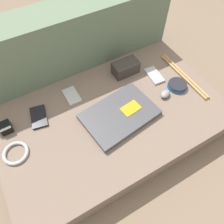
{
  "coord_description": "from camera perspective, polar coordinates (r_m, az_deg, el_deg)",
  "views": [
    {
      "loc": [
        -0.29,
        -0.5,
        0.99
      ],
      "look_at": [
        0.0,
        0.0,
        0.14
      ],
      "focal_mm": 35.0,
      "sensor_mm": 36.0,
      "label": 1
    }
  ],
  "objects": [
    {
      "name": "charger_brick",
      "position": [
        1.09,
        -26.0,
        -3.65
      ],
      "size": [
        0.05,
        0.06,
        0.04
      ],
      "color": "black",
      "rests_on": "couch_seat"
    },
    {
      "name": "camera_pouch",
      "position": [
        1.2,
        3.56,
        11.51
      ],
      "size": [
        0.14,
        0.08,
        0.07
      ],
      "color": "#38332D",
      "rests_on": "couch_seat"
    },
    {
      "name": "ground_plane",
      "position": [
        1.15,
        -0.0,
        -3.98
      ],
      "size": [
        8.0,
        8.0,
        0.0
      ],
      "primitive_type": "plane",
      "color": "#7A6651"
    },
    {
      "name": "phone_silver",
      "position": [
        1.09,
        -18.6,
        -1.19
      ],
      "size": [
        0.09,
        0.14,
        0.01
      ],
      "rotation": [
        0.0,
        0.0,
        -0.19
      ],
      "color": "black",
      "rests_on": "couch_seat"
    },
    {
      "name": "computer_mouse",
      "position": [
        1.13,
        13.7,
        4.58
      ],
      "size": [
        0.07,
        0.06,
        0.03
      ],
      "rotation": [
        0.0,
        0.0,
        0.35
      ],
      "color": "gray",
      "rests_on": "couch_seat"
    },
    {
      "name": "speaker_puck",
      "position": [
        1.19,
        16.69,
        6.71
      ],
      "size": [
        0.1,
        0.1,
        0.02
      ],
      "color": "#1E569E",
      "rests_on": "couch_seat"
    },
    {
      "name": "phone_black",
      "position": [
        1.22,
        10.98,
        9.4
      ],
      "size": [
        0.07,
        0.13,
        0.01
      ],
      "rotation": [
        0.0,
        0.0,
        -0.09
      ],
      "color": "#B7B7BC",
      "rests_on": "couch_seat"
    },
    {
      "name": "cable_coil",
      "position": [
        1.03,
        -23.86,
        -9.78
      ],
      "size": [
        0.11,
        0.11,
        0.02
      ],
      "color": "#B2B2B7",
      "rests_on": "couch_seat"
    },
    {
      "name": "couch_backrest",
      "position": [
        1.24,
        -10.25,
        16.45
      ],
      "size": [
        1.09,
        0.2,
        0.44
      ],
      "color": "#60755B",
      "rests_on": "ground_plane"
    },
    {
      "name": "phone_small",
      "position": [
        1.13,
        -10.46,
        4.2
      ],
      "size": [
        0.07,
        0.11,
        0.01
      ],
      "rotation": [
        0.0,
        0.0,
        0.0
      ],
      "color": "#B7B7BC",
      "rests_on": "couch_seat"
    },
    {
      "name": "drumstick_pair",
      "position": [
        1.26,
        18.24,
        9.03
      ],
      "size": [
        0.03,
        0.36,
        0.01
      ],
      "rotation": [
        0.0,
        0.0,
        0.01
      ],
      "color": "tan",
      "rests_on": "couch_seat"
    },
    {
      "name": "laptop",
      "position": [
        1.03,
        1.98,
        -0.67
      ],
      "size": [
        0.36,
        0.27,
        0.03
      ],
      "rotation": [
        0.0,
        0.0,
        0.13
      ],
      "color": "#47474C",
      "rests_on": "couch_seat"
    },
    {
      "name": "couch_seat",
      "position": [
        1.1,
        -0.0,
        -2.38
      ],
      "size": [
        1.09,
        0.65,
        0.12
      ],
      "color": "#7A6656",
      "rests_on": "ground_plane"
    }
  ]
}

